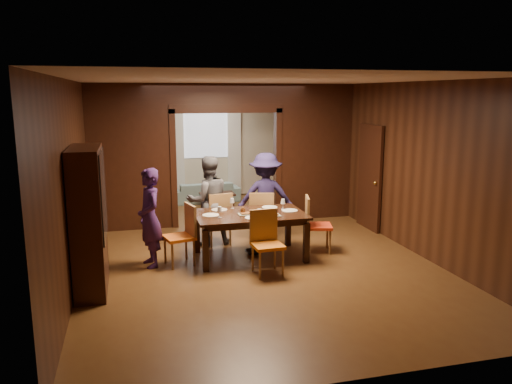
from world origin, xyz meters
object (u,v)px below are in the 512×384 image
object	(u,v)px
person_navy	(266,197)
chair_near	(268,243)
sofa	(205,192)
coffee_table	(217,201)
chair_left	(179,235)
person_grey	(208,201)
hutch	(89,220)
dining_table	(250,235)
chair_right	(319,224)
person_purple	(150,218)
chair_far_l	(217,218)
chair_far_r	(261,217)

from	to	relation	value
person_navy	chair_near	size ratio (longest dim) A/B	1.69
sofa	coffee_table	bearing A→B (deg)	94.30
chair_left	person_grey	bearing A→B (deg)	133.28
person_grey	hutch	xyz separation A→B (m)	(-1.91, -1.70, 0.19)
dining_table	chair_right	world-z (taller)	chair_right
dining_table	hutch	size ratio (longest dim) A/B	0.90
person_navy	coffee_table	bearing A→B (deg)	-68.18
dining_table	chair_near	bearing A→B (deg)	-85.01
person_navy	chair_near	world-z (taller)	person_navy
person_purple	chair_right	xyz separation A→B (m)	(2.85, 0.03, -0.30)
person_grey	dining_table	xyz separation A→B (m)	(0.55, -0.91, -0.43)
chair_far_l	person_purple	bearing A→B (deg)	25.86
person_navy	hutch	distance (m)	3.46
hutch	chair_far_r	bearing A→B (deg)	28.70
chair_far_l	chair_far_r	distance (m)	0.81
hutch	chair_left	bearing A→B (deg)	29.53
person_purple	coffee_table	size ratio (longest dim) A/B	1.96
person_purple	chair_far_r	xyz separation A→B (m)	(2.02, 0.78, -0.30)
chair_far_l	hutch	size ratio (longest dim) A/B	0.48
person_navy	chair_right	distance (m)	1.19
coffee_table	person_grey	bearing A→B (deg)	-103.20
person_grey	sofa	distance (m)	3.72
hutch	person_navy	bearing A→B (deg)	29.98
person_purple	chair_near	world-z (taller)	person_purple
person_navy	coffee_table	world-z (taller)	person_navy
person_navy	hutch	size ratio (longest dim) A/B	0.82
person_purple	hutch	distance (m)	1.18
chair_right	person_grey	bearing A→B (deg)	78.72
person_grey	coffee_table	world-z (taller)	person_grey
chair_right	chair_near	bearing A→B (deg)	141.78
coffee_table	hutch	distance (m)	5.11
dining_table	chair_near	xyz separation A→B (m)	(0.07, -0.83, 0.10)
chair_far_l	hutch	world-z (taller)	hutch
dining_table	person_navy	bearing A→B (deg)	60.55
dining_table	chair_far_r	world-z (taller)	chair_far_r
sofa	chair_near	distance (m)	5.39
sofa	hutch	size ratio (longest dim) A/B	0.86
sofa	person_grey	bearing A→B (deg)	78.31
chair_right	chair_far_r	xyz separation A→B (m)	(-0.82, 0.75, 0.00)
person_purple	sofa	world-z (taller)	person_purple
dining_table	chair_near	size ratio (longest dim) A/B	1.86
person_grey	chair_far_l	xyz separation A→B (m)	(0.15, -0.03, -0.32)
chair_left	chair_near	bearing A→B (deg)	44.58
person_purple	chair_right	size ratio (longest dim) A/B	1.62
person_grey	sofa	world-z (taller)	person_grey
chair_far_r	hutch	size ratio (longest dim) A/B	0.48
chair_near	hutch	bearing A→B (deg)	176.05
dining_table	coffee_table	distance (m)	3.57
chair_far_l	chair_left	bearing A→B (deg)	40.39
person_grey	person_navy	bearing A→B (deg)	175.80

